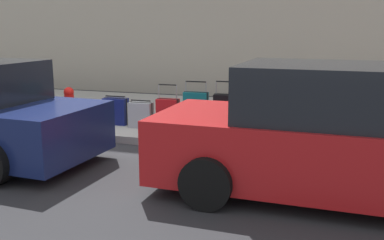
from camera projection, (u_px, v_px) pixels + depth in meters
ground_plane at (86, 141)px, 8.44m from camera, size 40.00×40.00×0.00m
sidewalk_curb at (140, 113)px, 10.76m from camera, size 18.00×5.00×0.14m
suitcase_olive_0 at (286, 122)px, 8.01m from camera, size 0.39×0.22×0.67m
suitcase_maroon_1 at (257, 120)px, 8.15m from camera, size 0.44×0.21×0.79m
suitcase_black_2 at (227, 114)px, 8.33m from camera, size 0.48×0.22×1.00m
suitcase_teal_3 at (196, 112)px, 8.48m from camera, size 0.47×0.21×0.99m
suitcase_red_4 at (168, 114)px, 8.67m from camera, size 0.43×0.23×0.90m
suitcase_silver_5 at (141, 115)px, 8.87m from camera, size 0.48×0.24×0.56m
suitcase_navy_6 at (116, 111)px, 9.16m from camera, size 0.51×0.24×0.60m
fire_hydrant at (69, 104)px, 9.38m from camera, size 0.39×0.21×0.74m
bollard_post at (44, 103)px, 9.40m from camera, size 0.13×0.13×0.79m
parked_car_red_0 at (338, 137)px, 5.51m from camera, size 4.64×2.11×1.68m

